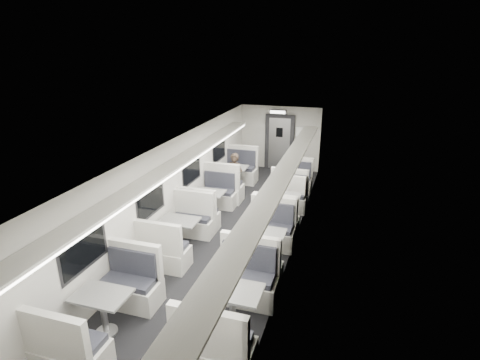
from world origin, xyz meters
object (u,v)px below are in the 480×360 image
Objects in this scene: booth_left_a at (232,178)px; vestibule_door at (279,143)px; booth_right_b at (282,208)px; booth_left_d at (104,313)px; booth_right_c at (263,247)px; passenger at (234,177)px; booth_left_c at (180,234)px; booth_right_d at (233,310)px; booth_left_b at (209,204)px; exit_sign at (278,112)px; booth_right_a at (292,188)px.

booth_left_a is 2.93m from vestibule_door.
booth_right_b is (2.00, -1.78, -0.03)m from booth_left_a.
booth_left_d is at bearing -96.04° from vestibule_door.
booth_left_d is at bearing -125.52° from booth_right_c.
passenger is (-1.71, 1.12, 0.33)m from booth_right_b.
booth_left_c is at bearing 178.38° from booth_right_c.
booth_right_b is 4.63m from vestibule_door.
booth_right_b is 0.95× the size of booth_right_d.
booth_left_b is 0.96× the size of booth_right_c.
exit_sign is at bearing 65.56° from booth_left_a.
booth_left_b is at bearing -101.82° from vestibule_door.
booth_right_b is at bearing 8.75° from booth_left_b.
passenger reaches higher than booth_left_b.
booth_left_a is at bearing -114.44° from exit_sign.
passenger is (0.29, 1.43, 0.35)m from booth_left_b.
booth_left_a is at bearing 116.77° from booth_right_c.
booth_left_b is 0.97× the size of booth_right_b.
passenger is at bearing -66.26° from booth_left_a.
exit_sign is at bearing 80.70° from booth_left_c.
booth_left_c is 3.28m from passenger.
booth_right_a is 5.97m from booth_right_d.
booth_left_c is 0.97× the size of booth_right_c.
exit_sign is (0.00, -0.49, 1.24)m from vestibule_door.
booth_right_a is at bearing 27.78° from passenger.
booth_left_d is at bearing -111.85° from booth_right_b.
booth_left_d is 0.94× the size of booth_right_d.
booth_right_c is (2.00, -3.97, -0.03)m from booth_left_a.
booth_left_a is 1.02× the size of booth_right_d.
booth_right_a is 1.39× the size of passenger.
booth_left_a reaches higher than booth_left_b.
exit_sign is at bearing 113.18° from booth_right_a.
booth_right_a is at bearing 90.00° from booth_right_c.
booth_left_b is at bearing 90.00° from booth_left_c.
booth_left_c is 1.47× the size of passenger.
booth_left_d is 0.98× the size of booth_right_c.
passenger reaches higher than booth_right_a.
booth_right_a is 0.87× the size of booth_right_d.
booth_right_a is 0.92× the size of booth_right_b.
passenger is 3.33m from exit_sign.
booth_left_b is 4.48m from booth_right_d.
passenger is 3.44m from vestibule_door.
vestibule_door reaches higher than booth_left_b.
booth_right_a is (2.00, 1.95, -0.02)m from booth_left_b.
booth_right_b is 2.18m from booth_right_c.
booth_left_a is 2.01m from booth_right_a.
exit_sign is at bearing 83.64° from booth_left_d.
booth_right_a is at bearing -70.49° from vestibule_door.
booth_left_d is (0.00, -6.77, -0.03)m from booth_left_a.
booth_left_c is 0.92× the size of booth_right_d.
booth_left_b reaches higher than booth_right_a.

